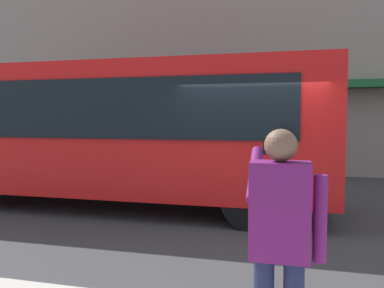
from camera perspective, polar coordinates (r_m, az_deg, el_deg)
ground_plane at (r=7.31m, az=9.00°, el=-11.47°), size 60.00×60.00×0.00m
building_facade_far at (r=14.42m, az=11.90°, el=20.10°), size 28.00×1.55×12.00m
red_bus at (r=8.50m, az=-11.26°, el=2.13°), size 9.05×2.54×3.08m
pedestrian_photographer at (r=2.74m, az=12.92°, el=-12.77°), size 0.53×0.52×1.70m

